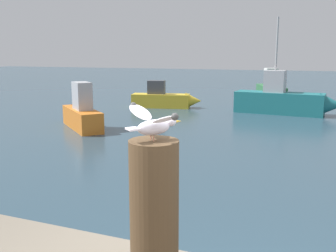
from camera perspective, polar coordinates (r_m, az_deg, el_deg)
name	(u,v)px	position (r m, az deg, el deg)	size (l,w,h in m)	color
mooring_post	(154,208)	(2.58, -2.09, -12.23)	(0.33, 0.33, 0.92)	#4C3823
seagull	(154,123)	(2.42, -2.10, 0.52)	(0.53, 0.45, 0.22)	tan
boat_teal	(287,101)	(17.31, 17.35, 3.66)	(4.56, 1.35, 4.13)	#1E7075
boat_yellow	(167,99)	(18.54, -0.21, 4.04)	(3.46, 1.51, 1.33)	yellow
boat_orange	(80,113)	(13.87, -12.99, 1.88)	(2.90, 2.65, 1.64)	orange
boat_green	(272,91)	(21.97, 15.35, 5.02)	(2.24, 4.05, 1.80)	#2D6B3D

